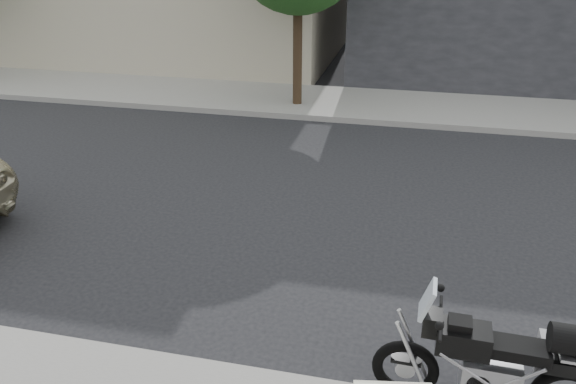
# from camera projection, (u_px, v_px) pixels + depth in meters

# --- Properties ---
(ground) EXTENTS (120.00, 120.00, 0.00)m
(ground) POSITION_uv_depth(u_px,v_px,m) (339.00, 215.00, 9.58)
(ground) COLOR black
(ground) RESTS_ON ground
(far_sidewalk) EXTENTS (44.00, 3.00, 0.15)m
(far_sidewalk) POSITION_uv_depth(u_px,v_px,m) (373.00, 105.00, 15.28)
(far_sidewalk) COLOR gray
(far_sidewalk) RESTS_ON ground
(motorcycle) EXTENTS (2.22, 0.72, 1.40)m
(motorcycle) POSITION_uv_depth(u_px,v_px,m) (503.00, 363.00, 5.46)
(motorcycle) COLOR black
(motorcycle) RESTS_ON ground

